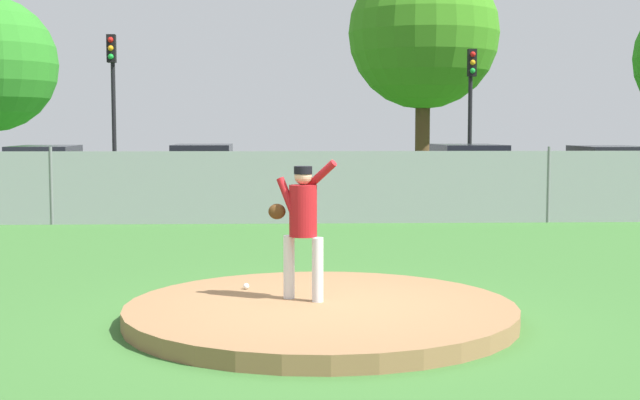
% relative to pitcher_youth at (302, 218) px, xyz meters
% --- Properties ---
extents(ground_plane, '(80.00, 80.00, 0.00)m').
position_rel_pitcher_youth_xyz_m(ground_plane, '(0.20, 5.77, -1.15)').
color(ground_plane, '#386B2D').
extents(asphalt_strip, '(44.00, 7.00, 0.01)m').
position_rel_pitcher_youth_xyz_m(asphalt_strip, '(0.20, 14.27, -1.14)').
color(asphalt_strip, '#2B2B2D').
rests_on(asphalt_strip, ground_plane).
extents(pitchers_mound, '(4.43, 4.43, 0.20)m').
position_rel_pitcher_youth_xyz_m(pitchers_mound, '(0.20, -0.23, -1.05)').
color(pitchers_mound, olive).
rests_on(pitchers_mound, ground_plane).
extents(pitcher_youth, '(0.80, 0.34, 1.63)m').
position_rel_pitcher_youth_xyz_m(pitcher_youth, '(0.00, 0.00, 0.00)').
color(pitcher_youth, silver).
rests_on(pitcher_youth, pitchers_mound).
extents(baseball, '(0.07, 0.07, 0.07)m').
position_rel_pitcher_youth_xyz_m(baseball, '(-0.68, 0.70, -0.91)').
color(baseball, white).
rests_on(baseball, pitchers_mound).
extents(chainlink_fence, '(28.38, 0.07, 1.75)m').
position_rel_pitcher_youth_xyz_m(chainlink_fence, '(0.20, 9.77, -0.32)').
color(chainlink_fence, gray).
rests_on(chainlink_fence, ground_plane).
extents(parked_car_silver, '(2.00, 4.82, 1.70)m').
position_rel_pitcher_youth_xyz_m(parked_car_silver, '(-6.69, 13.79, -0.34)').
color(parked_car_silver, '#B7BABF').
rests_on(parked_car_silver, ground_plane).
extents(parked_car_champagne, '(1.94, 4.44, 1.66)m').
position_rel_pitcher_youth_xyz_m(parked_car_champagne, '(9.08, 14.54, -0.36)').
color(parked_car_champagne, tan).
rests_on(parked_car_champagne, ground_plane).
extents(parked_car_navy, '(2.02, 4.57, 1.72)m').
position_rel_pitcher_youth_xyz_m(parked_car_navy, '(4.91, 14.10, -0.32)').
color(parked_car_navy, '#161E4C').
rests_on(parked_car_navy, ground_plane).
extents(parked_car_charcoal, '(1.85, 4.72, 1.71)m').
position_rel_pitcher_youth_xyz_m(parked_car_charcoal, '(-2.51, 14.59, -0.33)').
color(parked_car_charcoal, '#232328').
rests_on(parked_car_charcoal, ground_plane).
extents(traffic_cone_orange, '(0.40, 0.40, 0.55)m').
position_rel_pitcher_youth_xyz_m(traffic_cone_orange, '(0.26, 14.34, -0.89)').
color(traffic_cone_orange, orange).
rests_on(traffic_cone_orange, asphalt_strip).
extents(traffic_light_near, '(0.28, 0.46, 5.19)m').
position_rel_pitcher_youth_xyz_m(traffic_light_near, '(-5.81, 18.76, 2.38)').
color(traffic_light_near, black).
rests_on(traffic_light_near, ground_plane).
extents(traffic_light_far, '(0.28, 0.46, 4.77)m').
position_rel_pitcher_youth_xyz_m(traffic_light_far, '(5.99, 18.87, 2.12)').
color(traffic_light_far, black).
rests_on(traffic_light_far, ground_plane).
extents(tree_broad_right, '(5.73, 5.73, 8.62)m').
position_rel_pitcher_youth_xyz_m(tree_broad_right, '(5.08, 23.25, 4.58)').
color(tree_broad_right, '#4C331E').
rests_on(tree_broad_right, ground_plane).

